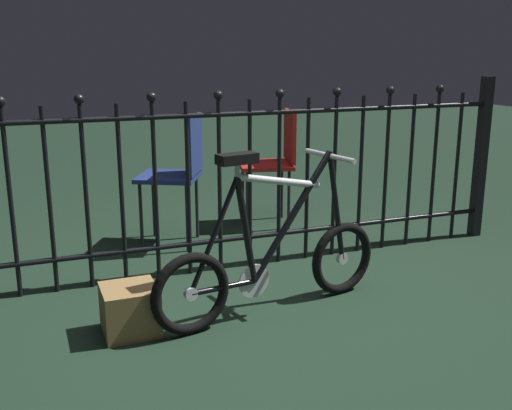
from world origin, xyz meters
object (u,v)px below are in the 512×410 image
(bicycle, at_px, (272,260))
(chair_red, at_px, (276,156))
(display_crate, at_px, (130,310))
(chair_navy, at_px, (180,166))

(bicycle, xyz_separation_m, chair_red, (0.68, 1.54, 0.26))
(chair_red, height_order, display_crate, chair_red)
(bicycle, relative_size, display_crate, 5.12)
(chair_red, bearing_deg, bicycle, -113.72)
(chair_navy, xyz_separation_m, display_crate, (-0.59, -1.27, -0.45))
(chair_navy, bearing_deg, display_crate, -114.96)
(bicycle, height_order, chair_red, chair_red)
(bicycle, distance_m, chair_navy, 1.34)
(chair_navy, height_order, display_crate, chair_navy)
(bicycle, bearing_deg, display_crate, 177.44)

